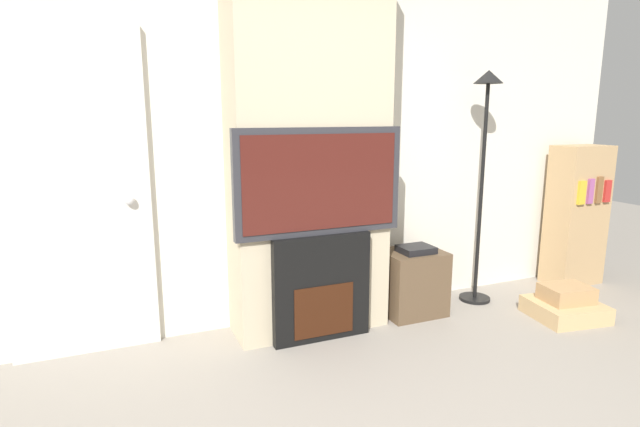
{
  "coord_description": "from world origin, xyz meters",
  "views": [
    {
      "loc": [
        -1.26,
        -1.4,
        1.53
      ],
      "look_at": [
        0.0,
        1.59,
        0.88
      ],
      "focal_mm": 28.0,
      "sensor_mm": 36.0,
      "label": 1
    }
  ],
  "objects": [
    {
      "name": "floor_lamp",
      "position": [
        1.47,
        1.75,
        1.29
      ],
      "size": [
        0.25,
        0.25,
        1.86
      ],
      "color": "black",
      "rests_on": "ground_plane"
    },
    {
      "name": "television",
      "position": [
        0.0,
        1.59,
        1.09
      ],
      "size": [
        1.16,
        0.07,
        0.71
      ],
      "color": "#2D2D33",
      "rests_on": "fireplace"
    },
    {
      "name": "wall_back",
      "position": [
        0.0,
        2.03,
        1.35
      ],
      "size": [
        6.0,
        0.06,
        2.7
      ],
      "color": "silver",
      "rests_on": "ground_plane"
    },
    {
      "name": "bookshelf",
      "position": [
        2.59,
        1.77,
        0.63
      ],
      "size": [
        0.49,
        0.32,
        1.26
      ],
      "color": "tan",
      "rests_on": "ground_plane"
    },
    {
      "name": "fireplace",
      "position": [
        0.0,
        1.59,
        0.37
      ],
      "size": [
        0.69,
        0.15,
        0.74
      ],
      "color": "black",
      "rests_on": "ground_plane"
    },
    {
      "name": "media_stand",
      "position": [
        0.83,
        1.72,
        0.26
      ],
      "size": [
        0.46,
        0.38,
        0.55
      ],
      "color": "brown",
      "rests_on": "ground_plane"
    },
    {
      "name": "chimney_breast",
      "position": [
        0.0,
        1.79,
        1.35
      ],
      "size": [
        1.09,
        0.41,
        2.7
      ],
      "color": "#BCAD8E",
      "rests_on": "ground_plane"
    },
    {
      "name": "box_stack",
      "position": [
        1.86,
        1.18,
        0.1
      ],
      "size": [
        0.55,
        0.52,
        0.25
      ],
      "color": "tan",
      "rests_on": "ground_plane"
    },
    {
      "name": "entry_door",
      "position": [
        -1.47,
        1.97,
        1.03
      ],
      "size": [
        0.88,
        0.09,
        2.07
      ],
      "color": "silver",
      "rests_on": "ground_plane"
    }
  ]
}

